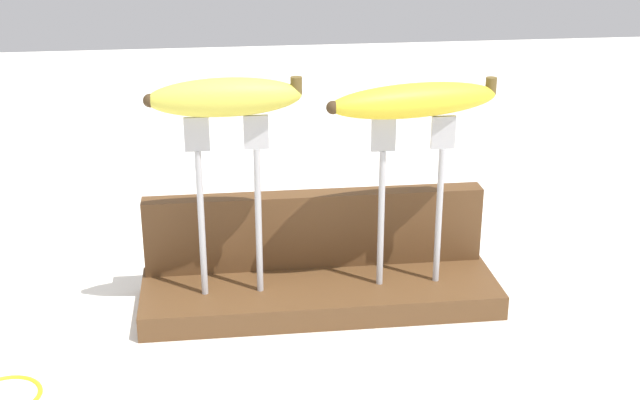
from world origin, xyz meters
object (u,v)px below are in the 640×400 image
object	(u,v)px
banana_raised_right	(415,100)
fork_stand_right	(411,187)
banana_raised_left	(225,97)
fork_stand_left	(229,191)
wire_coil	(6,394)

from	to	relation	value
banana_raised_right	fork_stand_right	bearing A→B (deg)	11.11
fork_stand_right	banana_raised_left	distance (m)	0.22
fork_stand_left	fork_stand_right	size ratio (longest dim) A/B	1.04
fork_stand_right	banana_raised_left	size ratio (longest dim) A/B	1.19
wire_coil	fork_stand_right	bearing A→B (deg)	17.96
banana_raised_left	fork_stand_right	bearing A→B (deg)	0.00
banana_raised_left	banana_raised_right	size ratio (longest dim) A/B	0.84
banana_raised_right	wire_coil	bearing A→B (deg)	-162.04
banana_raised_right	wire_coil	xyz separation A→B (m)	(-0.42, -0.14, -0.24)
fork_stand_left	banana_raised_left	distance (m)	0.10
banana_raised_right	wire_coil	distance (m)	0.50
fork_stand_left	banana_raised_right	xyz separation A→B (m)	(0.20, -0.00, 0.09)
wire_coil	banana_raised_right	bearing A→B (deg)	17.96
fork_stand_right	banana_raised_right	size ratio (longest dim) A/B	0.99
banana_raised_left	wire_coil	distance (m)	0.36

